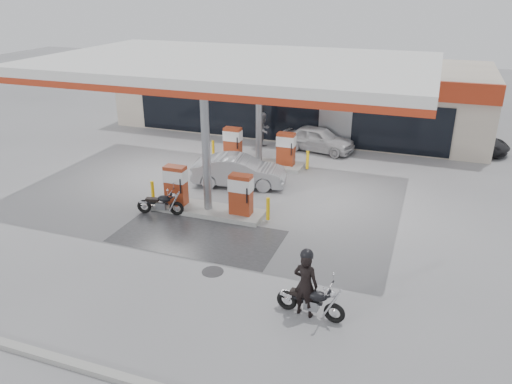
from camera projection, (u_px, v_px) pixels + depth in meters
ground at (185, 234)px, 18.17m from camera, size 90.00×90.00×0.00m
wet_patch at (198, 236)px, 18.01m from camera, size 6.00×3.00×0.00m
drain_cover at (213, 272)px, 15.81m from camera, size 0.70×0.70×0.01m
kerb at (52, 358)px, 12.07m from camera, size 28.00×0.25×0.15m
store_building at (301, 94)px, 31.20m from camera, size 22.00×8.22×4.00m
canopy at (235, 67)px, 20.46m from camera, size 16.00×10.02×5.51m
pump_island_near at (208, 196)px, 19.63m from camera, size 5.14×1.30×1.78m
pump_island_far at (259, 151)px, 24.83m from camera, size 5.14×1.30×1.78m
main_motorcycle at (312, 302)px, 13.55m from camera, size 1.98×0.76×1.01m
biker_main at (306, 285)px, 13.43m from camera, size 0.76×0.56×1.92m
parked_motorcycle at (161, 204)px, 19.58m from camera, size 1.89×0.72×0.98m
sedan_white at (318, 139)px, 26.90m from camera, size 4.17×2.32×1.34m
attendant at (263, 130)px, 27.38m from camera, size 1.00×1.14×1.97m
hatchback_silver at (239, 171)px, 22.28m from camera, size 4.36×2.20×1.37m
parked_car_left at (218, 120)px, 30.69m from camera, size 4.50×1.96×1.29m
parked_car_right at (470, 141)px, 26.95m from camera, size 4.44×3.28×1.12m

